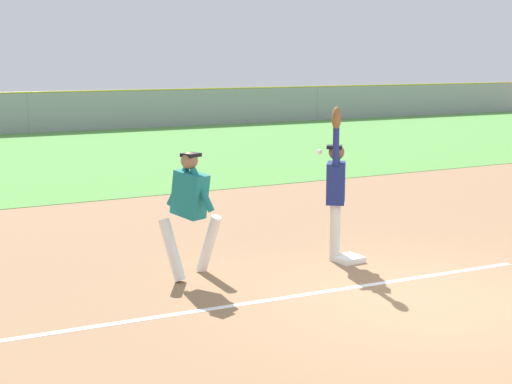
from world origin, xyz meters
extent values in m
plane|color=#936D4C|center=(0.00, 0.00, 0.00)|extent=(75.55, 75.55, 0.00)
cube|color=#549342|center=(0.00, 16.00, 0.01)|extent=(55.03, 15.52, 0.01)
cube|color=white|center=(-3.85, 0.95, 0.00)|extent=(11.99, 0.74, 0.01)
cube|color=white|center=(0.15, 1.85, 0.04)|extent=(0.40, 0.40, 0.08)
cylinder|color=silver|center=(0.12, 2.15, 0.42)|extent=(0.21, 0.21, 0.85)
cylinder|color=silver|center=(0.00, 1.99, 0.42)|extent=(0.21, 0.21, 0.85)
cube|color=navy|center=(0.06, 2.07, 1.15)|extent=(0.47, 0.51, 0.60)
sphere|color=brown|center=(0.06, 2.07, 1.60)|extent=(0.32, 0.32, 0.23)
cube|color=black|center=(0.03, 2.09, 1.68)|extent=(0.30, 0.29, 0.05)
cylinder|color=navy|center=(-0.07, 1.90, 1.76)|extent=(0.13, 0.13, 0.62)
cylinder|color=navy|center=(0.19, 2.25, 1.45)|extent=(0.44, 0.55, 0.09)
ellipsoid|color=brown|center=(-0.07, 1.90, 2.12)|extent=(0.28, 0.31, 0.32)
cylinder|color=white|center=(-1.91, 2.26, 0.42)|extent=(0.31, 0.46, 0.85)
cylinder|color=white|center=(-2.49, 2.19, 0.42)|extent=(0.31, 0.46, 0.85)
cube|color=#197272|center=(-2.20, 2.23, 1.15)|extent=(0.45, 0.58, 0.66)
sphere|color=#8C6647|center=(-2.20, 2.23, 1.60)|extent=(0.30, 0.30, 0.23)
cube|color=black|center=(-2.17, 2.24, 1.68)|extent=(0.28, 0.27, 0.05)
cylinder|color=#197272|center=(-2.29, 2.43, 1.23)|extent=(0.24, 0.40, 0.58)
cylinder|color=#197272|center=(-2.11, 2.02, 1.23)|extent=(0.24, 0.40, 0.58)
sphere|color=white|center=(-0.17, 2.18, 1.61)|extent=(0.07, 0.07, 0.07)
cube|color=#93999E|center=(0.00, 23.76, 0.80)|extent=(55.03, 0.06, 1.61)
cylinder|color=yellow|center=(0.00, 23.76, 1.64)|extent=(55.03, 0.06, 0.06)
cylinder|color=gray|center=(0.00, 23.76, 0.80)|extent=(0.08, 0.08, 1.61)
cylinder|color=gray|center=(13.76, 23.76, 0.80)|extent=(0.08, 0.08, 1.61)
cylinder|color=black|center=(-0.18, 27.21, 0.30)|extent=(0.62, 0.28, 0.60)
cube|color=tan|center=(3.89, 27.53, 0.57)|extent=(4.43, 1.97, 0.55)
cube|color=#2D333D|center=(3.89, 27.53, 1.05)|extent=(2.23, 1.78, 0.40)
cylinder|color=black|center=(5.36, 28.45, 0.30)|extent=(0.60, 0.23, 0.60)
cylinder|color=black|center=(5.33, 26.55, 0.30)|extent=(0.60, 0.23, 0.60)
cylinder|color=black|center=(2.46, 28.50, 0.30)|extent=(0.60, 0.23, 0.60)
cylinder|color=black|center=(2.43, 26.60, 0.30)|extent=(0.60, 0.23, 0.60)
cube|color=black|center=(8.45, 27.94, 0.57)|extent=(4.51, 2.17, 0.55)
cube|color=#2D333D|center=(8.45, 27.94, 1.05)|extent=(2.30, 1.88, 0.40)
cylinder|color=black|center=(9.84, 28.98, 0.30)|extent=(0.61, 0.26, 0.60)
cylinder|color=black|center=(9.95, 27.08, 0.30)|extent=(0.61, 0.26, 0.60)
cylinder|color=black|center=(6.94, 28.80, 0.30)|extent=(0.61, 0.26, 0.60)
cylinder|color=black|center=(7.06, 26.90, 0.30)|extent=(0.61, 0.26, 0.60)
camera|label=1|loc=(-6.06, -6.83, 2.94)|focal=52.14mm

